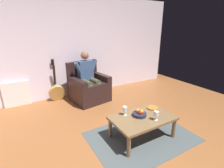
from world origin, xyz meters
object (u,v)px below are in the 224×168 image
(armchair, at_px, (89,88))
(person_seated, at_px, (88,75))
(guitar, at_px, (57,91))
(wine_glass_far, at_px, (125,109))
(decorative_dish, at_px, (153,108))
(wine_glass_near, at_px, (156,114))
(coffee_table, at_px, (143,120))
(fruit_bowl, at_px, (140,114))

(armchair, height_order, person_seated, person_seated)
(guitar, height_order, wine_glass_far, guitar)
(decorative_dish, bearing_deg, wine_glass_near, 53.42)
(coffee_table, xyz_separation_m, wine_glass_far, (0.22, -0.21, 0.15))
(decorative_dish, bearing_deg, person_seated, -73.11)
(armchair, relative_size, person_seated, 0.79)
(armchair, bearing_deg, guitar, -38.36)
(guitar, bearing_deg, coffee_table, 111.16)
(person_seated, relative_size, guitar, 1.18)
(coffee_table, relative_size, decorative_dish, 5.10)
(coffee_table, height_order, wine_glass_near, wine_glass_near)
(guitar, bearing_deg, armchair, 150.94)
(guitar, bearing_deg, wine_glass_far, 107.77)
(person_seated, distance_m, wine_glass_near, 2.10)
(guitar, xyz_separation_m, wine_glass_far, (-0.67, 2.09, 0.25))
(wine_glass_far, xyz_separation_m, decorative_dish, (-0.58, 0.06, -0.09))
(person_seated, xyz_separation_m, coffee_table, (-0.17, 1.90, -0.33))
(coffee_table, bearing_deg, armchair, -84.75)
(coffee_table, bearing_deg, decorative_dish, -157.61)
(wine_glass_far, distance_m, decorative_dish, 0.59)
(armchair, distance_m, wine_glass_far, 1.70)
(wine_glass_near, bearing_deg, fruit_bowl, -59.50)
(armchair, xyz_separation_m, coffee_table, (-0.17, 1.90, 0.00))
(guitar, relative_size, wine_glass_near, 6.89)
(guitar, xyz_separation_m, wine_glass_near, (-1.01, 2.47, 0.25))
(armchair, xyz_separation_m, guitar, (0.71, -0.40, -0.10))
(fruit_bowl, distance_m, decorative_dish, 0.39)
(armchair, distance_m, coffee_table, 1.91)
(wine_glass_near, xyz_separation_m, wine_glass_far, (0.34, -0.38, -0.00))
(wine_glass_far, relative_size, decorative_dish, 0.77)
(coffee_table, xyz_separation_m, decorative_dish, (-0.36, -0.15, 0.06))
(person_seated, height_order, wine_glass_near, person_seated)
(wine_glass_far, bearing_deg, fruit_bowl, 144.09)
(wine_glass_near, height_order, decorative_dish, wine_glass_near)
(armchair, distance_m, guitar, 0.82)
(fruit_bowl, bearing_deg, guitar, -68.75)
(decorative_dish, bearing_deg, armchair, -73.11)
(wine_glass_far, bearing_deg, coffee_table, 136.81)
(coffee_table, bearing_deg, wine_glass_far, -43.19)
(coffee_table, height_order, decorative_dish, decorative_dish)
(wine_glass_near, height_order, wine_glass_far, wine_glass_far)
(armchair, bearing_deg, fruit_bowl, 85.51)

